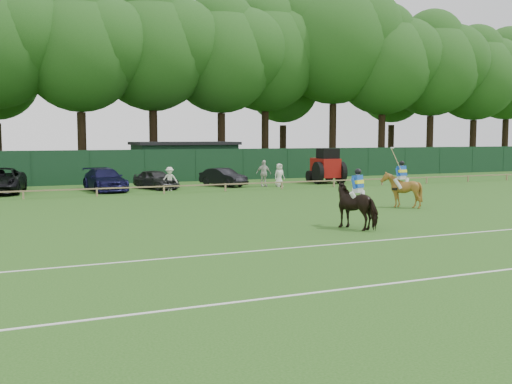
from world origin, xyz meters
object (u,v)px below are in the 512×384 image
estate_black (223,177)px  spectator_left (170,179)px  horse_chestnut (401,190)px  horse_dark (357,206)px  hatch_grey (156,179)px  spectator_mid (264,173)px  tractor (326,167)px  sedan_navy (105,180)px  spectator_right (279,175)px  suv_black (0,181)px  utility_shed (185,160)px

estate_black → spectator_left: (-4.41, -1.96, 0.14)m
horse_chestnut → estate_black: size_ratio=0.46×
horse_dark → estate_black: 20.32m
horse_chestnut → hatch_grey: size_ratio=0.46×
spectator_mid → tractor: (5.62, 1.02, 0.31)m
sedan_navy → spectator_right: bearing=-12.7°
hatch_grey → spectator_left: (0.49, -1.61, 0.12)m
horse_chestnut → sedan_navy: (-11.71, 15.03, -0.16)m
spectator_mid → tractor: size_ratio=0.56×
suv_black → sedan_navy: bearing=1.1°
horse_chestnut → utility_shed: size_ratio=0.21×
spectator_mid → utility_shed: 10.09m
hatch_grey → spectator_left: 1.69m
horse_dark → hatch_grey: bearing=-105.4°
horse_dark → spectator_left: size_ratio=1.34×
spectator_right → utility_shed: (-3.70, 10.19, 0.73)m
spectator_left → spectator_mid: size_ratio=0.83×
horse_chestnut → tractor: 15.64m
spectator_left → spectator_mid: 6.86m
horse_dark → hatch_grey: 20.03m
spectator_right → horse_dark: bearing=-114.3°
hatch_grey → sedan_navy: bearing=161.2°
suv_black → sedan_navy: 6.22m
horse_dark → tractor: tractor is taller
sedan_navy → spectator_left: bearing=-27.4°
spectator_right → spectator_left: bearing=172.7°
utility_shed → sedan_navy: bearing=-132.7°
horse_chestnut → spectator_mid: bearing=-86.5°
horse_dark → tractor: size_ratio=0.62×
suv_black → tractor: (22.44, -0.93, 0.46)m
sedan_navy → spectator_right: size_ratio=3.08×
horse_chestnut → suv_black: 23.91m
estate_black → spectator_left: 4.83m
spectator_right → utility_shed: size_ratio=0.19×
spectator_left → utility_shed: 11.00m
suv_black → horse_chestnut: bearing=-32.6°
utility_shed → tractor: utility_shed is taller
spectator_mid → spectator_right: spectator_mid is taller
sedan_navy → spectator_right: 11.75m
horse_dark → sedan_navy: (-6.02, 19.81, -0.14)m
utility_shed → spectator_mid: bearing=-74.3°
spectator_left → tractor: 12.56m
suv_black → tractor: size_ratio=1.69×
horse_chestnut → spectator_right: 13.43m
spectator_left → horse_chestnut: bearing=-46.0°
hatch_grey → tractor: 12.97m
spectator_left → utility_shed: bearing=81.6°
spectator_left → tractor: size_ratio=0.46×
horse_chestnut → utility_shed: (-3.77, 23.62, 0.66)m
spectator_mid → hatch_grey: bearing=174.4°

